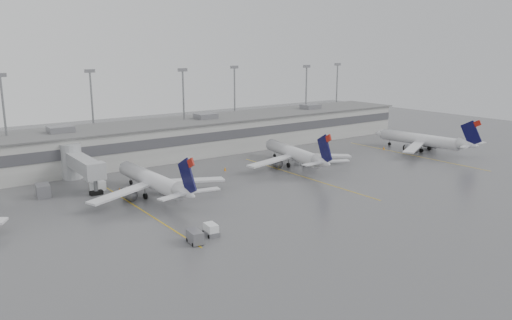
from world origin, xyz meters
TOP-DOWN VIEW (x-y plane):
  - ground at (0.00, 0.00)m, footprint 260.00×260.00m
  - terminal at (-0.01, 57.98)m, footprint 152.00×17.00m
  - light_masts at (0.00, 63.75)m, footprint 142.40×8.00m
  - jet_bridge_right at (-20.50, 45.72)m, footprint 4.00×17.20m
  - stand_markings at (-0.00, 24.00)m, footprint 105.25×40.00m
  - jet_mid_left at (-12.61, 28.95)m, footprint 25.57×28.67m
  - jet_mid_right at (22.14, 31.90)m, footprint 24.90×28.16m
  - jet_far_right at (58.96, 25.39)m, footprint 25.62×28.85m
  - baggage_tug at (-14.21, 7.14)m, footprint 1.95×2.77m
  - baggage_cart at (-17.41, 5.94)m, footprint 1.83×2.86m
  - gse_uld_b at (-19.40, 38.29)m, footprint 2.68×2.01m
  - gse_uld_c at (26.89, 36.18)m, footprint 2.57×2.09m
  - gse_loader at (-28.40, 40.23)m, footprint 2.65×3.81m
  - cone_b at (-16.25, 35.97)m, footprint 0.38×0.38m
  - cone_c at (7.51, 37.57)m, footprint 0.48×0.48m
  - cone_d at (52.72, 32.80)m, footprint 0.48×0.48m

SIDE VIEW (x-z plane):
  - ground at x=0.00m, z-range 0.00..0.00m
  - stand_markings at x=0.00m, z-range 0.00..0.01m
  - cone_b at x=-16.25m, z-range 0.00..0.61m
  - cone_d at x=52.72m, z-range 0.00..0.76m
  - cone_c at x=7.51m, z-range 0.00..0.76m
  - baggage_tug at x=-14.21m, z-range -0.19..1.50m
  - gse_uld_c at x=26.89m, z-range 0.00..1.57m
  - gse_uld_b at x=-19.40m, z-range 0.00..1.73m
  - baggage_cart at x=-17.41m, z-range 0.04..1.77m
  - gse_loader at x=-28.40m, z-range 0.00..2.23m
  - jet_mid_right at x=22.14m, z-range -1.74..7.45m
  - jet_mid_left at x=-12.61m, z-range -1.76..7.52m
  - jet_far_right at x=58.96m, z-range -1.77..7.57m
  - jet_bridge_right at x=-20.50m, z-range 0.37..7.37m
  - terminal at x=-0.01m, z-range -0.55..8.90m
  - light_masts at x=0.00m, z-range 1.73..22.33m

